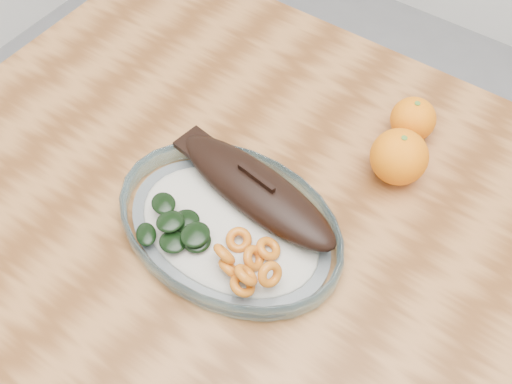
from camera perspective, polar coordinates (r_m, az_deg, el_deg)
dining_table at (r=0.90m, az=4.85°, el=-8.71°), size 1.20×0.80×0.75m
plated_meal at (r=0.82m, az=-2.27°, el=-2.67°), size 0.57×0.56×0.08m
orange_left at (r=0.88m, az=12.60°, el=3.07°), size 0.08×0.08×0.08m
orange_right at (r=0.94m, az=13.79°, el=6.31°), size 0.06×0.06×0.06m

